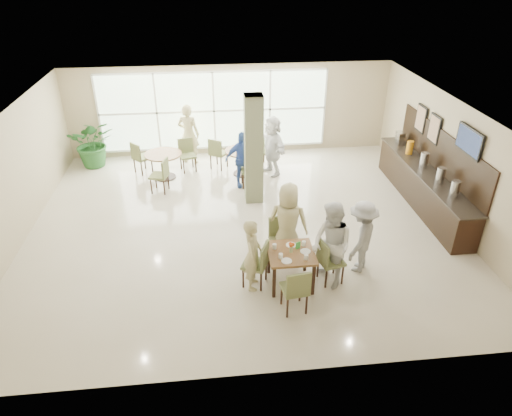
{
  "coord_description": "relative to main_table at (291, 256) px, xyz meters",
  "views": [
    {
      "loc": [
        -0.68,
        -9.37,
        5.79
      ],
      "look_at": [
        0.2,
        -1.2,
        1.1
      ],
      "focal_mm": 32.0,
      "sensor_mm": 36.0,
      "label": 1
    }
  ],
  "objects": [
    {
      "name": "framed_art_b",
      "position": [
        4.19,
        4.15,
        1.2
      ],
      "size": [
        0.05,
        0.55,
        0.7
      ],
      "color": "black",
      "rests_on": "ground"
    },
    {
      "name": "main_table",
      "position": [
        0.0,
        0.0,
        0.0
      ],
      "size": [
        0.89,
        0.89,
        0.75
      ],
      "color": "brown",
      "rests_on": "ground"
    },
    {
      "name": "teen_left",
      "position": [
        -0.74,
        0.0,
        0.1
      ],
      "size": [
        0.42,
        0.58,
        1.49
      ],
      "primitive_type": "imported",
      "rotation": [
        0.0,
        0.0,
        1.45
      ],
      "color": "tan",
      "rests_on": "ground"
    },
    {
      "name": "window_bank",
      "position": [
        -1.25,
        6.81,
        0.75
      ],
      "size": [
        7.0,
        0.04,
        7.0
      ],
      "color": "silver",
      "rests_on": "ground"
    },
    {
      "name": "round_table_right",
      "position": [
        -0.49,
        5.14,
        -0.09
      ],
      "size": [
        1.05,
        1.05,
        0.75
      ],
      "color": "brown",
      "rests_on": "ground"
    },
    {
      "name": "wall_tv",
      "position": [
        4.19,
        1.75,
        1.5
      ],
      "size": [
        0.06,
        1.0,
        0.58
      ],
      "color": "black",
      "rests_on": "ground"
    },
    {
      "name": "chairs_table_right",
      "position": [
        -0.45,
        5.22,
        -0.17
      ],
      "size": [
        2.05,
        1.84,
        0.95
      ],
      "color": "#5E6437",
      "rests_on": "ground"
    },
    {
      "name": "teen_right",
      "position": [
        0.76,
        -0.06,
        0.24
      ],
      "size": [
        0.92,
        1.04,
        1.77
      ],
      "primitive_type": "imported",
      "rotation": [
        0.0,
        0.0,
        -1.23
      ],
      "color": "white",
      "rests_on": "ground"
    },
    {
      "name": "teen_standing",
      "position": [
        1.48,
        0.32,
        0.13
      ],
      "size": [
        1.06,
        1.16,
        1.56
      ],
      "primitive_type": "imported",
      "rotation": [
        0.0,
        0.0,
        -2.21
      ],
      "color": "#939495",
      "rests_on": "ground"
    },
    {
      "name": "teen_far",
      "position": [
        0.08,
        0.89,
        0.22
      ],
      "size": [
        0.95,
        0.69,
        1.74
      ],
      "primitive_type": "imported",
      "rotation": [
        0.0,
        0.0,
        2.85
      ],
      "color": "tan",
      "rests_on": "ground"
    },
    {
      "name": "room_shell",
      "position": [
        -0.75,
        2.35,
        1.05
      ],
      "size": [
        10.0,
        10.0,
        10.0
      ],
      "color": "white",
      "rests_on": "ground"
    },
    {
      "name": "buffet_counter",
      "position": [
        3.95,
        2.85,
        -0.1
      ],
      "size": [
        0.64,
        4.7,
        1.95
      ],
      "color": "black",
      "rests_on": "ground"
    },
    {
      "name": "framed_art_a",
      "position": [
        4.19,
        3.35,
        1.2
      ],
      "size": [
        0.05,
        0.55,
        0.7
      ],
      "color": "black",
      "rests_on": "ground"
    },
    {
      "name": "adult_a",
      "position": [
        -0.59,
        4.38,
        0.14
      ],
      "size": [
        0.98,
        0.63,
        1.58
      ],
      "primitive_type": "imported",
      "rotation": [
        0.0,
        0.0,
        0.12
      ],
      "color": "#3A5DAF",
      "rests_on": "ground"
    },
    {
      "name": "column",
      "position": [
        -0.35,
        3.55,
        0.75
      ],
      "size": [
        0.45,
        0.45,
        2.8
      ],
      "primitive_type": "cube",
      "color": "#626848",
      "rests_on": "ground"
    },
    {
      "name": "chairs_main_table",
      "position": [
        0.0,
        0.03,
        -0.17
      ],
      "size": [
        2.06,
        2.08,
        0.95
      ],
      "color": "#5E6437",
      "rests_on": "ground"
    },
    {
      "name": "adult_standing",
      "position": [
        -2.06,
        6.15,
        0.27
      ],
      "size": [
        0.78,
        0.65,
        1.84
      ],
      "primitive_type": "imported",
      "rotation": [
        0.0,
        0.0,
        2.79
      ],
      "color": "tan",
      "rests_on": "ground"
    },
    {
      "name": "adult_b",
      "position": [
        0.34,
        5.11,
        0.22
      ],
      "size": [
        1.3,
        1.75,
        1.73
      ],
      "primitive_type": "imported",
      "rotation": [
        0.0,
        0.0,
        -1.14
      ],
      "color": "white",
      "rests_on": "ground"
    },
    {
      "name": "ground",
      "position": [
        -0.75,
        2.35,
        -0.65
      ],
      "size": [
        10.0,
        10.0,
        0.0
      ],
      "primitive_type": "plane",
      "color": "beige",
      "rests_on": "ground"
    },
    {
      "name": "potted_plant",
      "position": [
        -4.91,
        6.23,
        0.09
      ],
      "size": [
        1.46,
        1.46,
        1.47
      ],
      "primitive_type": "imported",
      "rotation": [
        0.0,
        0.0,
        0.11
      ],
      "color": "#255E27",
      "rests_on": "ground"
    },
    {
      "name": "chairs_table_left",
      "position": [
        -2.79,
        5.13,
        -0.17
      ],
      "size": [
        1.91,
        1.89,
        0.95
      ],
      "color": "#5E6437",
      "rests_on": "ground"
    },
    {
      "name": "round_table_left",
      "position": [
        -2.77,
        5.14,
        -0.09
      ],
      "size": [
        1.05,
        1.05,
        0.75
      ],
      "color": "brown",
      "rests_on": "ground"
    },
    {
      "name": "tabletop_clutter",
      "position": [
        0.02,
        -0.01,
        0.16
      ],
      "size": [
        0.71,
        0.71,
        0.21
      ],
      "color": "white",
      "rests_on": "main_table"
    }
  ]
}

